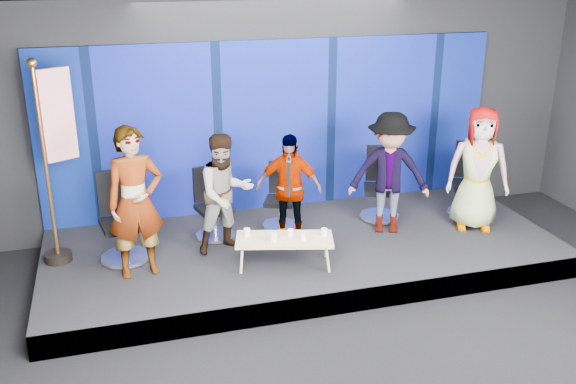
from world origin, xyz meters
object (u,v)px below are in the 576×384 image
object	(u,v)px
panelist_b	(225,194)
panelist_d	(389,173)
chair_e	(469,192)
flag_stand	(55,157)
panelist_c	(289,188)
chair_a	(123,231)
chair_d	(380,195)
panelist_e	(478,169)
panelist_a	(135,203)
mug_c	(290,232)
mug_a	(247,232)
mug_d	(303,236)
chair_b	(213,215)
chair_c	(281,206)
coffee_table	(284,240)
mug_e	(324,232)
mug_b	(274,237)

from	to	relation	value
panelist_b	panelist_d	xyz separation A→B (m)	(2.34, -0.00, 0.07)
chair_e	flag_stand	xyz separation A→B (m)	(-5.87, 0.09, 1.03)
panelist_c	chair_a	bearing A→B (deg)	-156.90
chair_d	panelist_e	xyz separation A→B (m)	(1.16, -0.72, 0.54)
panelist_a	mug_c	xyz separation A→B (m)	(1.88, -0.24, -0.52)
mug_a	mug_d	world-z (taller)	mug_a
mug_c	mug_d	size ratio (longest dim) A/B	1.01
mug_a	panelist_c	bearing A→B (deg)	36.64
chair_a	chair_b	xyz separation A→B (m)	(1.25, 0.38, -0.06)
chair_b	chair_c	world-z (taller)	chair_b
coffee_table	panelist_c	bearing A→B (deg)	69.94
panelist_a	mug_c	world-z (taller)	panelist_a
chair_a	mug_a	world-z (taller)	chair_a
panelist_c	mug_a	world-z (taller)	panelist_c
panelist_c	mug_e	size ratio (longest dim) A/B	15.79
chair_a	coffee_table	xyz separation A→B (m)	(1.97, -0.77, -0.04)
panelist_e	coffee_table	size ratio (longest dim) A/B	1.36
flag_stand	mug_a	bearing A→B (deg)	-48.48
panelist_d	mug_c	xyz separation A→B (m)	(-1.62, -0.61, -0.45)
flag_stand	panelist_b	bearing A→B (deg)	-38.45
panelist_c	flag_stand	size ratio (longest dim) A/B	0.58
mug_e	mug_c	bearing A→B (deg)	163.91
panelist_a	flag_stand	world-z (taller)	flag_stand
chair_b	mug_a	bearing A→B (deg)	-85.71
chair_c	mug_e	bearing A→B (deg)	-56.58
chair_d	coffee_table	world-z (taller)	chair_d
panelist_b	coffee_table	xyz separation A→B (m)	(0.62, -0.66, -0.46)
panelist_a	chair_d	xyz separation A→B (m)	(3.61, 0.86, -0.59)
mug_e	panelist_c	bearing A→B (deg)	106.53
mug_e	flag_stand	xyz separation A→B (m)	(-3.19, 1.06, 0.97)
panelist_c	coffee_table	xyz separation A→B (m)	(-0.27, -0.74, -0.42)
mug_a	flag_stand	distance (m)	2.56
chair_c	chair_e	size ratio (longest dim) A/B	0.85
chair_a	chair_e	bearing A→B (deg)	-7.72
chair_e	mug_a	size ratio (longest dim) A/B	11.55
panelist_b	chair_c	size ratio (longest dim) A/B	1.71
mug_a	panelist_d	bearing A→B (deg)	11.65
chair_e	mug_b	world-z (taller)	chair_e
chair_c	panelist_b	bearing A→B (deg)	-123.89
chair_b	panelist_d	size ratio (longest dim) A/B	0.57
chair_a	chair_e	world-z (taller)	chair_a
panelist_d	chair_e	xyz separation A→B (m)	(1.46, 0.24, -0.51)
chair_a	chair_b	distance (m)	1.31
chair_b	panelist_e	distance (m)	3.82
chair_a	mug_b	bearing A→B (deg)	-33.40
panelist_d	panelist_c	bearing A→B (deg)	-162.52
coffee_table	mug_a	world-z (taller)	mug_a
chair_e	coffee_table	xyz separation A→B (m)	(-3.18, -0.90, -0.02)
panelist_a	chair_b	size ratio (longest dim) A/B	1.90
chair_d	panelist_e	world-z (taller)	panelist_e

